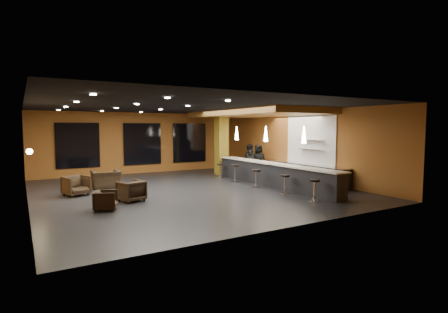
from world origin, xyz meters
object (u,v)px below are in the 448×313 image
column (221,143)px  staff_b (250,160)px  bar_stool_2 (256,176)px  staff_a (252,164)px  bar_stool_4 (221,169)px  staff_c (258,161)px  pendant_1 (266,134)px  armchair_d (106,179)px  armchair_a (106,200)px  armchair_b (131,191)px  bar_stool_3 (235,171)px  bar_stool_1 (285,182)px  bar_stool_0 (314,187)px  prep_counter (298,172)px  pendant_2 (237,133)px  pendant_0 (304,135)px  armchair_c (76,186)px  bar_counter (272,175)px

column → staff_b: size_ratio=2.01×
bar_stool_2 → staff_a: bearing=59.3°
bar_stool_4 → staff_c: bearing=-17.1°
pendant_1 → armchair_d: pendant_1 is taller
armchair_a → bar_stool_2: 6.65m
armchair_b → bar_stool_3: bar_stool_3 is taller
staff_a → bar_stool_1: staff_a is taller
pendant_1 → bar_stool_2: pendant_1 is taller
bar_stool_0 → bar_stool_2: bearing=93.0°
prep_counter → bar_stool_0: bearing=-125.4°
pendant_1 → armchair_a: 7.93m
bar_stool_0 → bar_stool_4: bearing=89.5°
bar_stool_4 → pendant_1: bearing=-76.7°
prep_counter → staff_b: 2.90m
pendant_2 → staff_b: 1.80m
bar_stool_1 → bar_stool_4: bearing=89.8°
prep_counter → pendant_2: bearing=128.7°
staff_b → bar_stool_3: bearing=-149.4°
pendant_0 → staff_b: 5.49m
column → bar_stool_2: bearing=-101.3°
bar_stool_4 → bar_stool_2: bearing=-93.8°
bar_stool_2 → pendant_1: bearing=31.4°
column → pendant_0: column is taller
column → staff_a: bearing=-77.5°
pendant_1 → armchair_a: pendant_1 is taller
armchair_c → armchair_d: (1.38, 1.24, -0.01)m
bar_stool_0 → bar_stool_1: bearing=88.6°
staff_a → bar_stool_2: 2.82m
armchair_b → armchair_c: bearing=-70.9°
staff_c → armchair_c: bearing=-156.4°
staff_c → pendant_1: bearing=-100.7°
bar_stool_4 → staff_a: bearing=-43.0°
bar_counter → column: 4.77m
staff_b → armchair_a: staff_b is taller
staff_c → staff_b: bearing=149.5°
pendant_2 → armchair_a: pendant_2 is taller
pendant_0 → staff_a: 4.66m
staff_c → bar_stool_3: 2.53m
armchair_b → bar_stool_1: armchair_b is taller
staff_c → armchair_d: 7.95m
bar_stool_1 → bar_counter: bearing=67.3°
armchair_c → bar_stool_4: (7.29, 1.45, 0.08)m
staff_c → bar_stool_1: bearing=-95.5°
pendant_2 → bar_counter: bearing=-90.0°
armchair_a → armchair_b: size_ratio=0.84×
prep_counter → staff_a: bearing=129.1°
column → bar_stool_3: (-0.92, -2.91, -1.19)m
pendant_1 → armchair_d: (-6.62, 2.76, -1.97)m
armchair_c → bar_stool_0: (7.23, -5.41, 0.11)m
pendant_2 → armchair_a: size_ratio=1.01×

